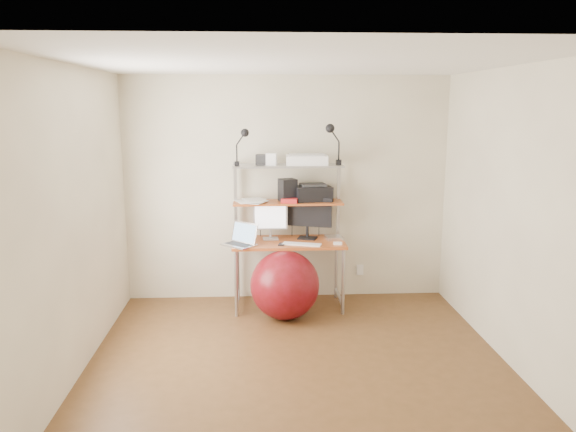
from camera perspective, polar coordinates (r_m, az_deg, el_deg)
The scene contains 20 objects.
room at distance 4.53m, azimuth 1.08°, elevation -0.64°, with size 3.60×3.60×3.60m.
computer_desk at distance 6.05m, azimuth 0.02°, elevation -0.44°, with size 1.20×0.60×1.57m.
wall_outlet at distance 6.59m, azimuth 7.32°, elevation -5.45°, with size 0.08×0.01×0.12m, color white.
monitor_silver at distance 6.09m, azimuth -1.80°, elevation -0.35°, with size 0.37×0.14×0.41m.
monitor_black at distance 6.11m, azimuth 1.99°, elevation 0.21°, with size 0.52×0.22×0.54m.
laptop at distance 5.89m, azimuth -4.74°, elevation -2.47°, with size 0.43×0.42×0.29m.
keyboard at distance 5.89m, azimuth 1.41°, elevation -2.88°, with size 0.40×0.12×0.01m, color white.
mouse at distance 5.91m, azimuth 5.07°, elevation -2.79°, with size 0.09×0.05×0.02m, color white.
mac_mini at distance 6.15m, azimuth 4.69°, elevation -2.20°, with size 0.18×0.18×0.03m, color silver.
phone at distance 5.89m, azimuth -0.64°, elevation -2.89°, with size 0.06×0.12×0.01m, color black.
printer at distance 6.13m, azimuth 2.54°, elevation 2.38°, with size 0.43×0.33×0.19m.
nas_cube at distance 6.08m, azimuth -0.04°, elevation 2.65°, with size 0.17×0.17×0.24m, color black.
red_box at distance 5.99m, azimuth 0.16°, elevation 1.57°, with size 0.17×0.11×0.05m, color red.
scanner at distance 6.04m, azimuth 1.90°, elevation 5.77°, with size 0.45×0.30×0.11m.
box_white at distance 5.98m, azimuth -1.70°, elevation 5.79°, with size 0.11×0.09×0.13m, color white.
box_grey at distance 6.06m, azimuth -2.77°, elevation 5.76°, with size 0.11×0.11×0.11m, color #2B2B2E.
clip_lamp_left at distance 5.88m, azimuth -4.58°, elevation 7.82°, with size 0.15×0.09×0.39m.
clip_lamp_right at distance 5.99m, azimuth 4.48°, elevation 8.20°, with size 0.17×0.10×0.43m.
exercise_ball at distance 5.82m, azimuth -0.33°, elevation -7.03°, with size 0.71×0.71×0.71m, color maroon.
paper_stack at distance 6.07m, azimuth -3.57°, elevation 1.56°, with size 0.40×0.41×0.02m.
Camera 1 is at (-0.33, -4.42, 2.18)m, focal length 35.00 mm.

